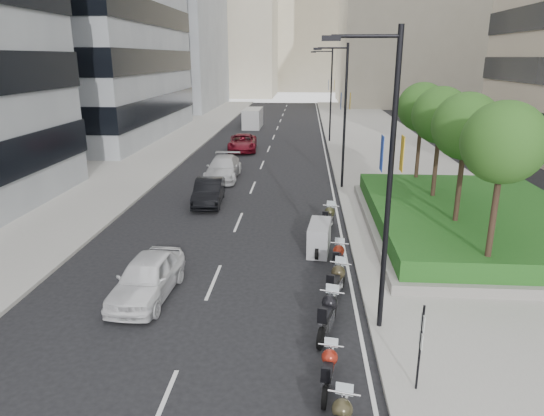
# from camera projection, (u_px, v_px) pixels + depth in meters

# --- Properties ---
(ground) EXTENTS (160.00, 160.00, 0.00)m
(ground) POSITION_uv_depth(u_px,v_px,m) (239.00, 342.00, 14.53)
(ground) COLOR black
(ground) RESTS_ON ground
(sidewalk_right) EXTENTS (10.00, 100.00, 0.15)m
(sidewalk_right) POSITION_uv_depth(u_px,v_px,m) (386.00, 154.00, 42.50)
(sidewalk_right) COLOR #9E9B93
(sidewalk_right) RESTS_ON ground
(sidewalk_left) EXTENTS (8.00, 100.00, 0.15)m
(sidewalk_left) POSITION_uv_depth(u_px,v_px,m) (152.00, 151.00, 43.87)
(sidewalk_left) COLOR #9E9B93
(sidewalk_left) RESTS_ON ground
(lane_edge) EXTENTS (0.12, 100.00, 0.01)m
(lane_edge) POSITION_uv_depth(u_px,v_px,m) (326.00, 154.00, 42.86)
(lane_edge) COLOR silver
(lane_edge) RESTS_ON ground
(lane_centre) EXTENTS (0.12, 100.00, 0.01)m
(lane_centre) POSITION_uv_depth(u_px,v_px,m) (267.00, 153.00, 43.20)
(lane_centre) COLOR silver
(lane_centre) RESTS_ON ground
(building_grey_far) EXTENTS (22.00, 26.00, 30.00)m
(building_grey_far) POSITION_uv_depth(u_px,v_px,m) (148.00, 13.00, 78.30)
(building_grey_far) COLOR gray
(building_grey_far) RESTS_ON ground
(building_cream_left) EXTENTS (26.00, 24.00, 34.00)m
(building_cream_left) POSITION_uv_depth(u_px,v_px,m) (217.00, 15.00, 105.89)
(building_cream_left) COLOR #B7AD93
(building_cream_left) RESTS_ON ground
(building_cream_centre) EXTENTS (30.00, 24.00, 38.00)m
(building_cream_centre) POSITION_uv_depth(u_px,v_px,m) (308.00, 13.00, 123.03)
(building_cream_centre) COLOR #B7AD93
(building_cream_centre) RESTS_ON ground
(planter) EXTENTS (10.00, 14.00, 0.40)m
(planter) POSITION_uv_depth(u_px,v_px,m) (472.00, 227.00, 23.30)
(planter) COLOR gray
(planter) RESTS_ON sidewalk_right
(hedge) EXTENTS (9.40, 13.40, 0.80)m
(hedge) POSITION_uv_depth(u_px,v_px,m) (474.00, 215.00, 23.12)
(hedge) COLOR #164D19
(hedge) RESTS_ON planter
(tree_0) EXTENTS (2.80, 2.80, 6.30)m
(tree_0) POSITION_uv_depth(u_px,v_px,m) (504.00, 143.00, 16.17)
(tree_0) COLOR #332319
(tree_0) RESTS_ON planter
(tree_1) EXTENTS (2.80, 2.80, 6.30)m
(tree_1) POSITION_uv_depth(u_px,v_px,m) (466.00, 127.00, 19.98)
(tree_1) COLOR #332319
(tree_1) RESTS_ON planter
(tree_2) EXTENTS (2.80, 2.80, 6.30)m
(tree_2) POSITION_uv_depth(u_px,v_px,m) (441.00, 116.00, 23.79)
(tree_2) COLOR #332319
(tree_2) RESTS_ON planter
(tree_3) EXTENTS (2.80, 2.80, 6.30)m
(tree_3) POSITION_uv_depth(u_px,v_px,m) (422.00, 108.00, 27.60)
(tree_3) COLOR #332319
(tree_3) RESTS_ON planter
(lamp_post_0) EXTENTS (2.34, 0.45, 9.00)m
(lamp_post_0) POSITION_uv_depth(u_px,v_px,m) (385.00, 172.00, 13.71)
(lamp_post_0) COLOR black
(lamp_post_0) RESTS_ON ground
(lamp_post_1) EXTENTS (2.34, 0.45, 9.00)m
(lamp_post_1) POSITION_uv_depth(u_px,v_px,m) (343.00, 110.00, 29.90)
(lamp_post_1) COLOR black
(lamp_post_1) RESTS_ON ground
(lamp_post_2) EXTENTS (2.34, 0.45, 9.00)m
(lamp_post_2) POSITION_uv_depth(u_px,v_px,m) (330.00, 91.00, 47.04)
(lamp_post_2) COLOR black
(lamp_post_2) RESTS_ON ground
(parking_sign) EXTENTS (0.06, 0.32, 2.50)m
(parking_sign) POSITION_uv_depth(u_px,v_px,m) (421.00, 344.00, 11.88)
(parking_sign) COLOR black
(parking_sign) RESTS_ON ground
(motorcycle_1) EXTENTS (0.66, 1.98, 0.99)m
(motorcycle_1) POSITION_uv_depth(u_px,v_px,m) (328.00, 370.00, 12.37)
(motorcycle_1) COLOR black
(motorcycle_1) RESTS_ON ground
(motorcycle_2) EXTENTS (0.90, 2.29, 1.16)m
(motorcycle_2) POSITION_uv_depth(u_px,v_px,m) (328.00, 315.00, 14.85)
(motorcycle_2) COLOR black
(motorcycle_2) RESTS_ON ground
(motorcycle_3) EXTENTS (0.98, 2.25, 1.16)m
(motorcycle_3) POSITION_uv_depth(u_px,v_px,m) (336.00, 282.00, 16.99)
(motorcycle_3) COLOR black
(motorcycle_3) RESTS_ON ground
(motorcycle_4) EXTENTS (0.72, 2.15, 1.08)m
(motorcycle_4) POSITION_uv_depth(u_px,v_px,m) (338.00, 259.00, 19.05)
(motorcycle_4) COLOR black
(motorcycle_4) RESTS_ON ground
(motorcycle_5) EXTENTS (1.11, 2.29, 1.32)m
(motorcycle_5) POSITION_uv_depth(u_px,v_px,m) (319.00, 238.00, 21.09)
(motorcycle_5) COLOR black
(motorcycle_5) RESTS_ON ground
(motorcycle_6) EXTENTS (0.88, 2.36, 1.19)m
(motorcycle_6) POSITION_uv_depth(u_px,v_px,m) (328.00, 219.00, 23.54)
(motorcycle_6) COLOR black
(motorcycle_6) RESTS_ON ground
(car_a) EXTENTS (1.98, 4.48, 1.50)m
(car_a) POSITION_uv_depth(u_px,v_px,m) (147.00, 277.00, 17.08)
(car_a) COLOR white
(car_a) RESTS_ON ground
(car_b) EXTENTS (1.84, 4.47, 1.44)m
(car_b) POSITION_uv_depth(u_px,v_px,m) (209.00, 192.00, 28.05)
(car_b) COLOR black
(car_b) RESTS_ON ground
(car_c) EXTENTS (2.25, 5.34, 1.54)m
(car_c) POSITION_uv_depth(u_px,v_px,m) (223.00, 168.00, 33.79)
(car_c) COLOR silver
(car_c) RESTS_ON ground
(car_d) EXTENTS (2.88, 5.54, 1.49)m
(car_d) POSITION_uv_depth(u_px,v_px,m) (243.00, 143.00, 44.03)
(car_d) COLOR maroon
(car_d) RESTS_ON ground
(delivery_van) EXTENTS (2.06, 5.37, 2.25)m
(delivery_van) POSITION_uv_depth(u_px,v_px,m) (253.00, 119.00, 58.36)
(delivery_van) COLOR #B0B1B3
(delivery_van) RESTS_ON ground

